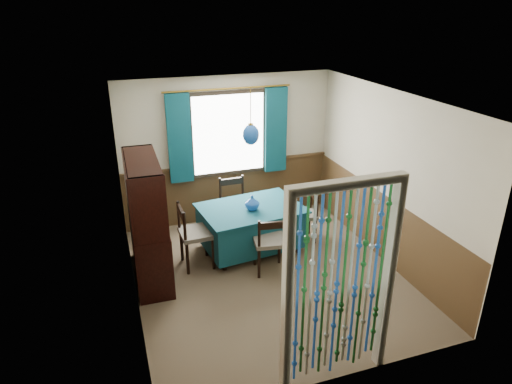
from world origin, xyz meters
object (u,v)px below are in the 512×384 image
object	(u,v)px
chair_near	(270,242)
pendant_lamp	(251,135)
dining_table	(251,225)
chair_right	(305,214)
chair_far	(235,205)
chair_left	(194,234)
bowl_shelf	(151,204)
vase_sideboard	(148,206)
sideboard	(148,238)
vase_table	(252,203)

from	to	relation	value
chair_near	pendant_lamp	distance (m)	1.53
dining_table	chair_right	xyz separation A→B (m)	(0.93, 0.05, 0.02)
chair_far	chair_right	distance (m)	1.16
chair_left	chair_right	bearing A→B (deg)	94.78
bowl_shelf	vase_sideboard	world-z (taller)	bowl_shelf
chair_right	sideboard	size ratio (longest dim) A/B	0.47
chair_left	vase_table	world-z (taller)	chair_left
pendant_lamp	vase_table	world-z (taller)	pendant_lamp
dining_table	bowl_shelf	world-z (taller)	bowl_shelf
bowl_shelf	dining_table	bearing A→B (deg)	17.54
dining_table	chair_right	distance (m)	0.93
chair_near	chair_right	world-z (taller)	chair_near
vase_table	chair_near	bearing A→B (deg)	-83.85
sideboard	vase_table	distance (m)	1.57
chair_left	bowl_shelf	xyz separation A→B (m)	(-0.59, -0.31, 0.70)
chair_near	vase_table	xyz separation A→B (m)	(-0.06, 0.60, 0.35)
bowl_shelf	chair_left	bearing A→B (deg)	28.07
sideboard	vase_sideboard	size ratio (longest dim) A/B	8.25
dining_table	bowl_shelf	bearing A→B (deg)	-169.02
chair_near	vase_table	size ratio (longest dim) A/B	4.33
chair_near	chair_left	world-z (taller)	chair_left
chair_far	pendant_lamp	xyz separation A→B (m)	(0.07, -0.63, 1.35)
dining_table	pendant_lamp	size ratio (longest dim) A/B	2.02
chair_right	pendant_lamp	bearing A→B (deg)	100.58
chair_near	vase_sideboard	world-z (taller)	vase_sideboard
pendant_lamp	chair_far	bearing A→B (deg)	96.68
chair_left	pendant_lamp	distance (m)	1.63
chair_left	vase_sideboard	bearing A→B (deg)	-106.60
dining_table	vase_sideboard	world-z (taller)	vase_sideboard
chair_right	pendant_lamp	distance (m)	1.69
sideboard	vase_sideboard	world-z (taller)	sideboard
pendant_lamp	dining_table	bearing A→B (deg)	-75.96
chair_near	dining_table	bearing A→B (deg)	104.22
chair_far	vase_sideboard	distance (m)	1.63
chair_near	bowl_shelf	distance (m)	1.73
sideboard	chair_right	bearing A→B (deg)	7.84
vase_table	vase_sideboard	world-z (taller)	vase_sideboard
chair_left	vase_sideboard	distance (m)	0.76
chair_far	vase_table	size ratio (longest dim) A/B	4.54
dining_table	pendant_lamp	world-z (taller)	pendant_lamp
vase_table	chair_far	bearing A→B (deg)	95.46
chair_near	sideboard	world-z (taller)	sideboard
chair_right	vase_sideboard	world-z (taller)	vase_sideboard
dining_table	pendant_lamp	distance (m)	1.43
vase_table	vase_sideboard	distance (m)	1.50
vase_table	bowl_shelf	distance (m)	1.59
bowl_shelf	vase_sideboard	xyz separation A→B (m)	(0.00, 0.47, -0.24)
chair_right	bowl_shelf	size ratio (longest dim) A/B	3.94
sideboard	vase_table	bearing A→B (deg)	7.48
vase_sideboard	pendant_lamp	bearing A→B (deg)	0.18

